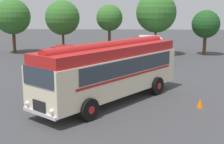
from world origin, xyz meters
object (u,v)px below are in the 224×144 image
(car_near_left, at_px, (62,54))
(vintage_bus, at_px, (111,69))
(box_van, at_px, (150,49))
(car_mid_left, at_px, (87,54))
(car_mid_right, at_px, (117,54))
(traffic_cone, at_px, (200,103))

(car_near_left, bearing_deg, vintage_bus, -66.98)
(car_near_left, relative_size, box_van, 0.76)
(car_mid_left, xyz_separation_m, box_van, (6.11, 0.07, 0.52))
(car_near_left, height_order, car_mid_left, same)
(car_near_left, relative_size, car_mid_right, 1.00)
(vintage_bus, bearing_deg, box_van, 75.58)
(car_mid_left, height_order, car_mid_right, same)
(vintage_bus, relative_size, car_near_left, 2.16)
(vintage_bus, bearing_deg, traffic_cone, -12.10)
(traffic_cone, bearing_deg, vintage_bus, 167.90)
(car_mid_right, relative_size, box_van, 0.76)
(box_van, bearing_deg, car_mid_right, 173.47)
(car_mid_right, xyz_separation_m, box_van, (3.22, -0.37, 0.52))
(vintage_bus, height_order, car_mid_right, vintage_bus)
(car_near_left, distance_m, car_mid_right, 5.38)
(traffic_cone, bearing_deg, car_mid_left, 119.47)
(vintage_bus, distance_m, traffic_cone, 5.24)
(car_near_left, relative_size, car_mid_left, 1.02)
(vintage_bus, xyz_separation_m, traffic_cone, (4.88, -1.05, -1.62))
(car_mid_left, xyz_separation_m, car_mid_right, (2.89, 0.43, 0.00))
(vintage_bus, xyz_separation_m, car_mid_right, (0.04, 13.05, -1.05))
(car_mid_right, xyz_separation_m, traffic_cone, (4.83, -14.10, -0.57))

